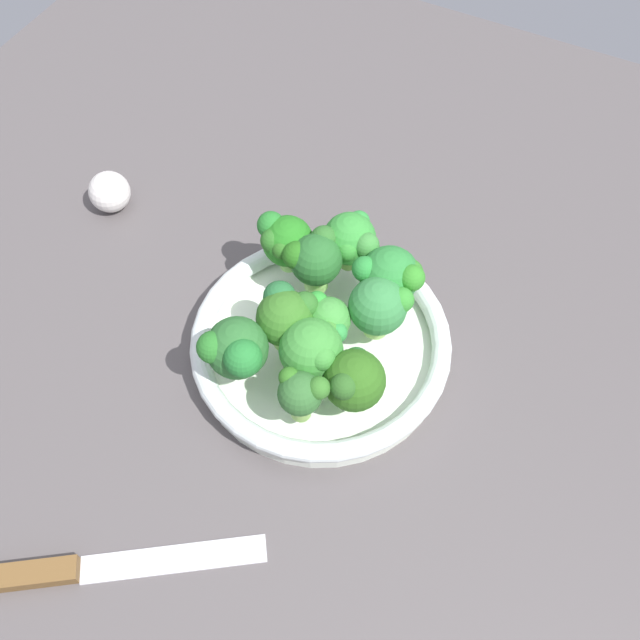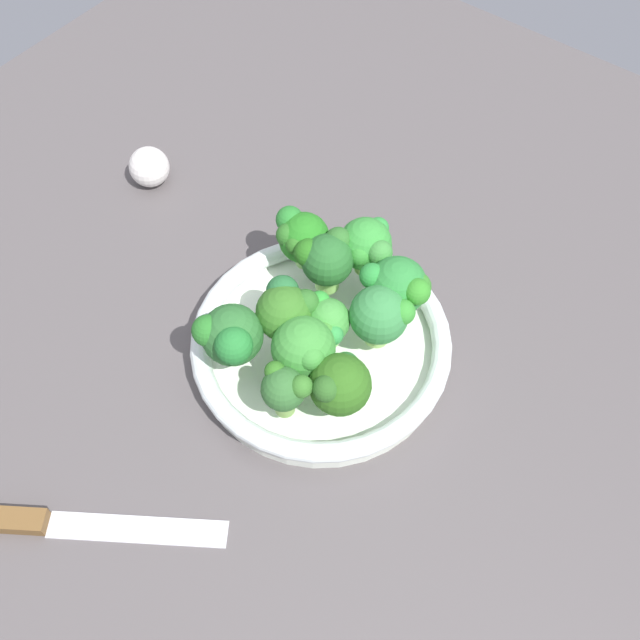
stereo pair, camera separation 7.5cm
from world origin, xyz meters
TOP-DOWN VIEW (x-y plane):
  - ground_plane at (0.00, 0.00)cm, footprint 130.00×130.00cm
  - bowl at (1.51, -0.17)cm, footprint 27.61×27.61cm
  - broccoli_floret_0 at (2.37, -0.42)cm, footprint 5.43×4.81cm
  - broccoli_floret_1 at (7.65, -5.20)cm, footprint 6.06×6.22cm
  - broccoli_floret_2 at (-2.05, 5.60)cm, footprint 6.06×6.25cm
  - broccoli_floret_3 at (2.69, -4.48)cm, footprint 6.31×6.31cm
  - broccoli_floret_4 at (-3.82, -7.65)cm, footprint 6.80×6.45cm
  - broccoli_floret_5 at (5.99, 7.11)cm, footprint 7.44×6.26cm
  - broccoli_floret_6 at (-6.07, 6.41)cm, footprint 6.45×5.63cm
  - broccoli_floret_7 at (6.33, 3.45)cm, footprint 6.30×6.35cm
  - broccoli_floret_8 at (3.95, -8.87)cm, footprint 5.13×4.28cm
  - broccoli_floret_9 at (-1.25, -2.10)cm, footprint 6.25×6.10cm
  - broccoli_floret_10 at (0.42, 9.68)cm, footprint 6.28×6.57cm
  - knife at (-7.60, -30.61)cm, footprint 23.42×16.82cm
  - garlic_bulb at (-31.22, 7.55)cm, footprint 5.06×5.06cm

SIDE VIEW (x-z plane):
  - ground_plane at x=0.00cm, z-range -2.50..0.00cm
  - knife at x=-7.60cm, z-range -0.20..1.30cm
  - bowl at x=1.51cm, z-range 0.04..3.85cm
  - garlic_bulb at x=-31.22cm, z-range 0.00..5.06cm
  - broccoli_floret_0 at x=2.37cm, z-range 4.31..10.08cm
  - broccoli_floret_1 at x=7.65cm, z-range 4.18..10.83cm
  - broccoli_floret_8 at x=3.95cm, z-range 4.63..10.96cm
  - broccoli_floret_3 at x=2.69cm, z-range 4.33..11.65cm
  - broccoli_floret_4 at x=-3.82cm, z-range 4.34..11.67cm
  - broccoli_floret_7 at x=6.33cm, z-range 4.38..11.65cm
  - broccoli_floret_6 at x=-6.07cm, z-range 4.65..11.64cm
  - broccoli_floret_10 at x=0.42cm, z-range 4.57..11.78cm
  - broccoli_floret_9 at x=-1.25cm, z-range 4.58..11.87cm
  - broccoli_floret_2 at x=-2.05cm, z-range 4.63..11.87cm
  - broccoli_floret_5 at x=5.99cm, z-range 4.53..12.04cm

